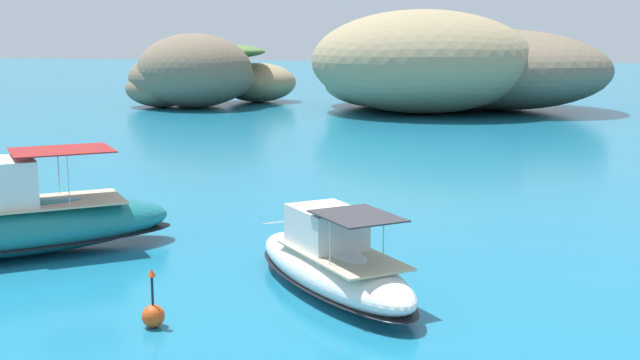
# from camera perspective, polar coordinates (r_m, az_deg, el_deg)

# --- Properties ---
(islet_large) EXTENTS (32.91, 28.60, 9.17)m
(islet_large) POSITION_cam_1_polar(r_m,az_deg,el_deg) (77.36, 8.59, 7.88)
(islet_large) COLOR #756651
(islet_large) RESTS_ON ground
(islet_small) EXTENTS (17.43, 19.55, 7.08)m
(islet_small) POSITION_cam_1_polar(r_m,az_deg,el_deg) (80.24, -8.51, 7.40)
(islet_small) COLOR #756651
(islet_small) RESTS_ON ground
(motorboat_teal) EXTENTS (10.25, 9.12, 3.32)m
(motorboat_teal) POSITION_cam_1_polar(r_m,az_deg,el_deg) (27.49, -21.44, -2.89)
(motorboat_teal) COLOR #19727A
(motorboat_teal) RESTS_ON ground
(motorboat_white) EXTENTS (6.80, 7.39, 2.43)m
(motorboat_white) POSITION_cam_1_polar(r_m,az_deg,el_deg) (22.16, 0.86, -5.99)
(motorboat_white) COLOR white
(motorboat_white) RESTS_ON ground
(channel_buoy) EXTENTS (0.56, 0.56, 1.48)m
(channel_buoy) POSITION_cam_1_polar(r_m,az_deg,el_deg) (20.07, -11.75, -9.28)
(channel_buoy) COLOR #E54C19
(channel_buoy) RESTS_ON ground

